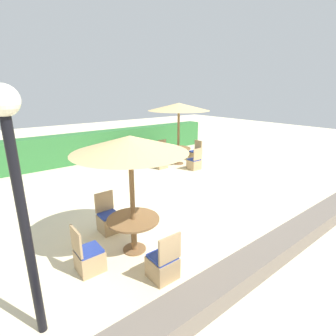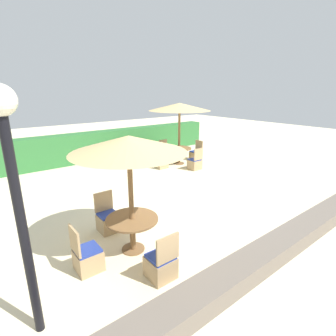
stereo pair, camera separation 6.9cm
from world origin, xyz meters
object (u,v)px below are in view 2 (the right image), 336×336
at_px(patio_chair_front_left_south, 161,265).
at_px(patio_chair_back_right_south, 195,163).
at_px(patio_chair_front_left_west, 87,258).
at_px(parasol_back_right, 180,107).
at_px(round_table_back_right, 179,151).
at_px(patio_chair_front_left_north, 108,220).
at_px(patio_chair_back_right_east, 196,155).
at_px(patio_chair_back_right_west, 161,162).
at_px(parasol_front_left, 129,145).
at_px(patio_chair_back_right_north, 165,154).
at_px(round_table_front_left, 132,225).
at_px(lamp_post, 12,170).

distance_m(patio_chair_front_left_south, patio_chair_back_right_south, 6.74).
relative_size(patio_chair_front_left_west, patio_chair_back_right_south, 1.00).
height_order(parasol_back_right, round_table_back_right, parasol_back_right).
height_order(patio_chair_front_left_north, patio_chair_back_right_east, same).
bearing_deg(patio_chair_back_right_east, patio_chair_back_right_west, 90.04).
xyz_separation_m(parasol_front_left, patio_chair_back_right_north, (5.05, 5.46, -1.99)).
distance_m(patio_chair_front_left_west, patio_chair_front_left_north, 1.44).
xyz_separation_m(patio_chair_back_right_east, patio_chair_back_right_north, (-1.05, 1.01, 0.00)).
bearing_deg(round_table_front_left, parasol_back_right, 41.52).
distance_m(patio_chair_front_left_west, round_table_back_right, 7.57).
height_order(patio_chair_back_right_west, patio_chair_back_right_north, same).
bearing_deg(round_table_back_right, lamp_post, -143.08).
distance_m(round_table_front_left, patio_chair_back_right_north, 7.44).
relative_size(patio_chair_front_left_west, patio_chair_back_right_north, 1.00).
height_order(parasol_front_left, round_table_front_left, parasol_front_left).
bearing_deg(patio_chair_front_left_south, patio_chair_front_left_west, 133.44).
height_order(lamp_post, patio_chair_back_right_west, lamp_post).
bearing_deg(patio_chair_back_right_south, patio_chair_back_right_west, 134.12).
height_order(patio_chair_front_left_west, patio_chair_back_right_east, same).
bearing_deg(patio_chair_front_left_north, patio_chair_back_right_south, -155.10).
xyz_separation_m(patio_chair_front_left_south, patio_chair_back_right_west, (4.05, 5.49, 0.00)).
distance_m(patio_chair_front_left_south, patio_chair_back_right_east, 8.23).
bearing_deg(patio_chair_back_right_south, parasol_back_right, 87.97).
bearing_deg(round_table_front_left, round_table_back_right, 41.52).
bearing_deg(patio_chair_back_right_south, patio_chair_back_right_north, 89.41).
bearing_deg(patio_chair_back_right_south, patio_chair_front_left_north, -155.10).
bearing_deg(round_table_front_left, patio_chair_front_left_south, -92.27).
distance_m(parasol_front_left, patio_chair_back_right_north, 7.70).
relative_size(lamp_post, parasol_front_left, 1.37).
relative_size(round_table_front_left, patio_chair_back_right_east, 1.15).
bearing_deg(patio_chair_back_right_west, round_table_front_left, -42.06).
xyz_separation_m(patio_chair_front_left_north, patio_chair_back_right_south, (5.08, 2.36, 0.00)).
relative_size(parasol_front_left, patio_chair_front_left_north, 2.61).
bearing_deg(parasol_back_right, patio_chair_front_left_north, -146.12).
distance_m(patio_chair_back_right_west, patio_chair_back_right_north, 1.45).
height_order(parasol_front_left, patio_chair_back_right_east, parasol_front_left).
bearing_deg(lamp_post, round_table_front_left, 22.60).
bearing_deg(patio_chair_back_right_south, patio_chair_front_left_south, -138.70).
distance_m(parasol_front_left, patio_chair_back_right_south, 6.39).
height_order(patio_chair_front_left_north, round_table_back_right, patio_chair_front_left_north).
relative_size(patio_chair_front_left_north, patio_chair_back_right_south, 1.00).
distance_m(lamp_post, patio_chair_front_left_west, 2.46).
bearing_deg(lamp_post, patio_chair_back_right_north, 41.73).
bearing_deg(round_table_back_right, parasol_back_right, 63.43).
xyz_separation_m(patio_chair_front_left_north, patio_chair_back_right_north, (5.10, 4.42, 0.00)).
relative_size(round_table_front_left, parasol_back_right, 0.40).
relative_size(lamp_post, patio_chair_back_right_west, 3.57).
xyz_separation_m(patio_chair_front_left_north, round_table_back_right, (5.12, 3.44, 0.32)).
relative_size(patio_chair_front_left_south, patio_chair_back_right_north, 1.00).
distance_m(round_table_front_left, parasol_back_right, 7.03).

